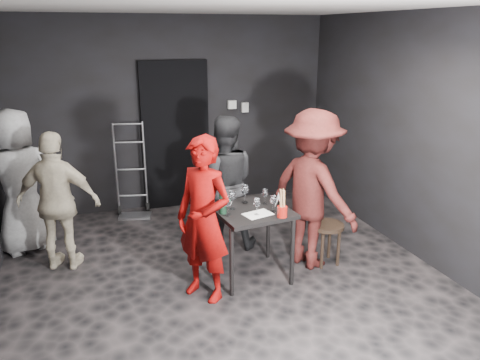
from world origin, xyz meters
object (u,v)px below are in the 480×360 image
object	(u,v)px
breadstick_cup	(282,204)
bystander_grey	(18,174)
server_red	(204,215)
wine_bottle	(223,202)
woman_black	(224,179)
stool	(327,232)
man_maroon	(313,178)
hand_truck	(133,199)
tasting_table	(252,218)
bystander_cream	(58,201)

from	to	relation	value
breadstick_cup	bystander_grey	bearing A→B (deg)	145.50
server_red	wine_bottle	distance (m)	0.33
wine_bottle	breadstick_cup	bearing A→B (deg)	-28.35
server_red	woman_black	distance (m)	1.14
wine_bottle	stool	bearing A→B (deg)	-0.23
stool	breadstick_cup	world-z (taller)	breadstick_cup
man_maroon	bystander_grey	size ratio (longest dim) A/B	1.05
hand_truck	woman_black	xyz separation A→B (m)	(0.93, -1.34, 0.60)
tasting_table	breadstick_cup	world-z (taller)	breadstick_cup
server_red	bystander_cream	world-z (taller)	server_red
server_red	stool	bearing A→B (deg)	59.62
bystander_grey	breadstick_cup	world-z (taller)	bystander_grey
hand_truck	server_red	xyz separation A→B (m)	(0.41, -2.36, 0.62)
stool	server_red	xyz separation A→B (m)	(-1.44, -0.21, 0.47)
server_red	bystander_cream	xyz separation A→B (m)	(-1.31, 1.06, -0.09)
bystander_cream	bystander_grey	world-z (taller)	bystander_grey
stool	breadstick_cup	bearing A→B (deg)	-157.65
man_maroon	breadstick_cup	distance (m)	0.62
server_red	bystander_grey	size ratio (longest dim) A/B	0.90
wine_bottle	tasting_table	bearing A→B (deg)	2.49
woman_black	bystander_cream	world-z (taller)	woman_black
bystander_cream	breadstick_cup	bearing A→B (deg)	172.40
server_red	man_maroon	distance (m)	1.31
stool	man_maroon	distance (m)	0.63
hand_truck	tasting_table	world-z (taller)	hand_truck
bystander_grey	hand_truck	bearing A→B (deg)	-175.22
hand_truck	stool	world-z (taller)	hand_truck
man_maroon	stool	bearing A→B (deg)	-134.76
stool	man_maroon	xyz separation A→B (m)	(-0.16, 0.07, 0.61)
hand_truck	woman_black	distance (m)	1.74
bystander_cream	breadstick_cup	world-z (taller)	bystander_cream
hand_truck	bystander_grey	distance (m)	1.65
woman_black	man_maroon	distance (m)	1.07
tasting_table	bystander_grey	bearing A→B (deg)	148.14
server_red	breadstick_cup	bearing A→B (deg)	46.49
bystander_cream	wine_bottle	size ratio (longest dim) A/B	4.99
stool	woman_black	xyz separation A→B (m)	(-0.92, 0.81, 0.45)
bystander_cream	breadstick_cup	distance (m)	2.37
woman_black	man_maroon	bearing A→B (deg)	151.17
stool	bystander_cream	size ratio (longest dim) A/B	0.31
wine_bottle	woman_black	bearing A→B (deg)	72.12
hand_truck	man_maroon	world-z (taller)	man_maroon
woman_black	breadstick_cup	world-z (taller)	woman_black
stool	wine_bottle	world-z (taller)	wine_bottle
hand_truck	bystander_cream	bearing A→B (deg)	-111.45
tasting_table	bystander_grey	size ratio (longest dim) A/B	0.40
man_maroon	bystander_cream	world-z (taller)	man_maroon
bystander_grey	tasting_table	bearing A→B (deg)	124.68
bystander_cream	wine_bottle	world-z (taller)	bystander_cream
tasting_table	wine_bottle	bearing A→B (deg)	-177.51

